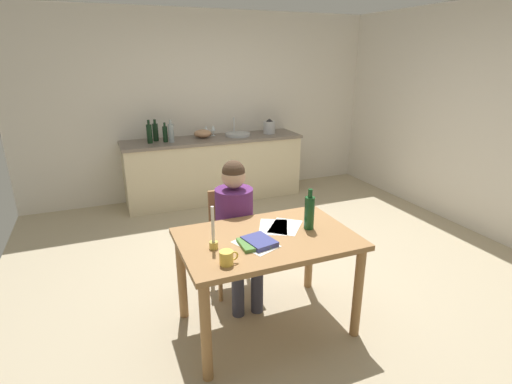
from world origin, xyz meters
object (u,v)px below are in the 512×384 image
(coffee_mug, at_px, (227,258))
(candlestick, at_px, (213,237))
(bottle_sauce, at_px, (171,133))
(wine_glass_near_sink, at_px, (213,128))
(wine_glass_by_kettle, at_px, (206,129))
(bottle_vinegar, at_px, (155,132))
(bottle_wine_red, at_px, (165,134))
(sink_unit, at_px, (238,134))
(dining_table, at_px, (267,251))
(person_seated, at_px, (236,222))
(book_magazine, at_px, (253,244))
(chair_at_table, at_px, (232,235))
(bottle_oil, at_px, (149,133))
(book_cookery, at_px, (259,242))
(wine_bottle_on_table, at_px, (309,212))
(mixing_bowl, at_px, (203,134))
(stovetop_kettle, at_px, (269,127))

(coffee_mug, distance_m, candlestick, 0.24)
(bottle_sauce, xyz_separation_m, wine_glass_near_sink, (0.64, 0.22, -0.02))
(coffee_mug, bearing_deg, wine_glass_by_kettle, 76.59)
(candlestick, xyz_separation_m, bottle_vinegar, (0.10, 3.07, 0.17))
(bottle_wine_red, bearing_deg, coffee_mug, -93.46)
(wine_glass_near_sink, bearing_deg, sink_unit, -24.33)
(coffee_mug, relative_size, candlestick, 0.40)
(dining_table, distance_m, wine_glass_near_sink, 3.16)
(person_seated, relative_size, book_magazine, 5.97)
(chair_at_table, relative_size, bottle_wine_red, 3.39)
(dining_table, relative_size, wine_glass_by_kettle, 8.19)
(chair_at_table, distance_m, coffee_mug, 1.04)
(bottle_oil, height_order, wine_glass_by_kettle, bottle_oil)
(book_cookery, bearing_deg, wine_glass_near_sink, 67.35)
(sink_unit, xyz_separation_m, bottle_vinegar, (-1.14, 0.09, 0.10))
(bottle_wine_red, bearing_deg, wine_bottle_on_table, -79.33)
(bottle_sauce, bearing_deg, bottle_vinegar, 136.89)
(sink_unit, bearing_deg, wine_bottle_on_table, -99.45)
(wine_bottle_on_table, bearing_deg, book_magazine, -168.43)
(mixing_bowl, bearing_deg, bottle_wine_red, -169.07)
(candlestick, bearing_deg, chair_at_table, 62.17)
(bottle_sauce, height_order, stovetop_kettle, bottle_sauce)
(bottle_oil, bearing_deg, person_seated, -81.77)
(chair_at_table, bearing_deg, wine_glass_near_sink, 77.08)
(coffee_mug, bearing_deg, bottle_vinegar, 88.53)
(sink_unit, relative_size, bottle_wine_red, 1.38)
(candlestick, height_order, bottle_sauce, bottle_sauce)
(coffee_mug, distance_m, book_cookery, 0.35)
(chair_at_table, xyz_separation_m, bottle_sauce, (-0.08, 2.22, 0.53))
(dining_table, distance_m, stovetop_kettle, 3.25)
(bottle_vinegar, relative_size, wine_glass_near_sink, 1.88)
(coffee_mug, bearing_deg, wine_bottle_on_table, 20.63)
(mixing_bowl, distance_m, stovetop_kettle, 1.00)
(candlestick, relative_size, bottle_wine_red, 1.17)
(bottle_vinegar, bearing_deg, dining_table, -84.20)
(dining_table, distance_m, person_seated, 0.51)
(coffee_mug, bearing_deg, candlestick, 93.93)
(bottle_sauce, bearing_deg, wine_glass_by_kettle, 22.41)
(bottle_oil, relative_size, wine_glass_near_sink, 1.99)
(bottle_oil, xyz_separation_m, bottle_vinegar, (0.10, 0.12, -0.01))
(bottle_wine_red, bearing_deg, bottle_vinegar, 131.49)
(book_cookery, bearing_deg, mixing_bowl, 70.22)
(dining_table, bearing_deg, chair_at_table, 94.02)
(mixing_bowl, bearing_deg, sink_unit, -8.51)
(candlestick, xyz_separation_m, book_magazine, (0.26, -0.06, -0.07))
(person_seated, distance_m, stovetop_kettle, 2.82)
(chair_at_table, height_order, coffee_mug, chair_at_table)
(book_cookery, height_order, bottle_sauce, bottle_sauce)
(wine_bottle_on_table, distance_m, bottle_sauce, 2.91)
(book_cookery, xyz_separation_m, mixing_bowl, (0.44, 3.11, 0.18))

